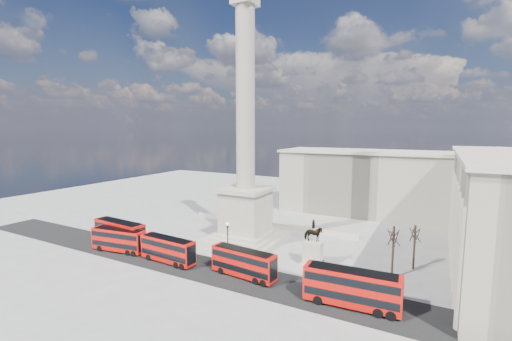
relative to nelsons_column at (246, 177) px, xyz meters
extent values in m
plane|color=#A2A09A|center=(0.00, -5.00, -12.92)|extent=(180.00, 180.00, 0.00)
cube|color=black|center=(5.00, -15.00, -12.91)|extent=(120.00, 9.00, 0.01)
cube|color=#BDB29E|center=(0.00, 0.00, -12.42)|extent=(14.00, 14.00, 1.00)
cube|color=#BDB29E|center=(0.00, 0.00, -11.67)|extent=(12.00, 12.00, 0.50)
cube|color=#BDB29E|center=(0.00, 0.00, -11.17)|extent=(10.00, 10.00, 0.50)
cube|color=#BDB29E|center=(0.00, 0.00, -6.92)|extent=(8.00, 8.00, 8.00)
cube|color=#BDB29E|center=(0.00, 0.00, -2.52)|extent=(9.00, 9.00, 0.80)
cylinder|color=#A99E8C|center=(0.00, 0.00, 14.88)|extent=(3.60, 3.60, 34.00)
cube|color=#BDB29E|center=(0.00, 0.00, 32.48)|extent=(4.20, 4.20, 1.20)
cube|color=beige|center=(0.00, 11.00, -12.37)|extent=(40.00, 0.60, 1.10)
cube|color=beige|center=(20.00, 35.00, -4.92)|extent=(50.00, 16.00, 16.00)
cube|color=beige|center=(20.00, 35.00, 3.38)|extent=(51.00, 17.00, 0.60)
cube|color=red|center=(-19.81, -13.93, -10.35)|extent=(12.05, 3.54, 4.38)
cube|color=black|center=(-19.81, -13.93, -11.13)|extent=(11.58, 3.57, 0.97)
cube|color=black|center=(-19.81, -13.93, -9.19)|extent=(11.58, 3.57, 0.97)
cube|color=black|center=(-19.81, -13.93, -8.13)|extent=(10.85, 3.19, 0.06)
cylinder|color=black|center=(-23.72, -13.65, -12.32)|extent=(1.39, 2.90, 1.19)
cylinder|color=black|center=(-16.49, -14.17, -12.32)|extent=(1.39, 2.90, 1.19)
cylinder|color=black|center=(-15.07, -14.27, -12.32)|extent=(1.39, 2.90, 1.19)
cube|color=red|center=(-5.97, -15.79, -10.65)|extent=(10.61, 2.96, 3.86)
cube|color=black|center=(-5.97, -15.79, -11.34)|extent=(10.19, 3.00, 0.86)
cube|color=black|center=(-5.97, -15.79, -9.63)|extent=(10.19, 3.00, 0.86)
cube|color=black|center=(-5.97, -15.79, -8.69)|extent=(9.55, 2.67, 0.06)
cylinder|color=black|center=(-9.43, -15.60, -12.39)|extent=(1.19, 2.56, 1.05)
cylinder|color=black|center=(-3.04, -15.95, -12.39)|extent=(1.19, 2.56, 1.05)
cylinder|color=black|center=(-1.78, -16.02, -12.39)|extent=(1.19, 2.56, 1.05)
cube|color=red|center=(8.08, -14.72, -10.64)|extent=(10.73, 3.39, 3.88)
cube|color=black|center=(8.08, -14.72, -11.33)|extent=(10.31, 3.41, 0.86)
cube|color=black|center=(8.08, -14.72, -9.61)|extent=(10.31, 3.41, 0.86)
cube|color=black|center=(8.08, -14.72, -8.67)|extent=(9.66, 3.05, 0.06)
cylinder|color=black|center=(4.62, -14.39, -12.39)|extent=(1.29, 2.61, 1.05)
cylinder|color=black|center=(11.02, -15.00, -12.39)|extent=(1.29, 2.61, 1.05)
cylinder|color=black|center=(12.28, -15.12, -12.39)|extent=(1.29, 2.61, 1.05)
cube|color=red|center=(24.42, -15.86, -10.35)|extent=(12.02, 3.38, 4.38)
cube|color=black|center=(24.42, -15.86, -11.13)|extent=(11.55, 3.41, 0.97)
cube|color=black|center=(24.42, -15.86, -9.19)|extent=(11.55, 3.41, 0.97)
cube|color=black|center=(24.42, -15.86, -8.13)|extent=(10.82, 3.04, 0.06)
cylinder|color=black|center=(20.51, -16.08, -12.32)|extent=(1.35, 2.88, 1.19)
cylinder|color=black|center=(27.75, -15.67, -12.32)|extent=(1.35, 2.88, 1.19)
cylinder|color=black|center=(29.17, -15.58, -12.32)|extent=(1.35, 2.88, 1.19)
cube|color=red|center=(-17.42, -16.18, -10.66)|extent=(10.70, 3.79, 3.86)
cube|color=black|center=(-17.42, -16.18, -11.35)|extent=(10.30, 3.79, 0.86)
cube|color=black|center=(-17.42, -16.18, -9.63)|extent=(10.30, 3.79, 0.86)
cube|color=black|center=(-17.42, -16.18, -8.70)|extent=(9.63, 3.41, 0.06)
cylinder|color=black|center=(-20.85, -16.65, -12.39)|extent=(1.38, 2.62, 1.05)
cylinder|color=black|center=(-14.52, -15.78, -12.39)|extent=(1.38, 2.62, 1.05)
cylinder|color=black|center=(-13.27, -15.61, -12.39)|extent=(1.38, 2.62, 1.05)
cylinder|color=black|center=(3.68, -12.25, -12.64)|extent=(0.49, 0.49, 0.56)
cylinder|color=black|center=(3.68, -12.25, -9.55)|extent=(0.18, 0.18, 6.74)
cylinder|color=black|center=(3.68, -12.25, -6.29)|extent=(0.34, 0.34, 0.34)
sphere|color=silver|center=(3.68, -12.25, -5.90)|extent=(0.63, 0.63, 0.63)
cube|color=beige|center=(15.87, -5.61, -12.69)|extent=(3.69, 2.76, 0.46)
cube|color=beige|center=(15.87, -5.61, -10.89)|extent=(2.95, 2.03, 4.05)
imported|color=black|center=(15.87, -5.61, -7.62)|extent=(3.19, 2.05, 2.49)
cylinder|color=black|center=(15.87, -5.61, -6.07)|extent=(0.46, 0.46, 1.11)
sphere|color=black|center=(15.87, -5.61, -5.32)|extent=(0.33, 0.33, 0.33)
cylinder|color=#332319|center=(27.87, -4.40, -8.93)|extent=(0.32, 0.32, 7.97)
cylinder|color=#332319|center=(30.48, 0.67, -9.32)|extent=(0.33, 0.33, 7.19)
cylinder|color=#332319|center=(42.19, 10.24, -9.37)|extent=(0.30, 0.30, 7.10)
imported|color=#272721|center=(18.06, -7.00, -11.98)|extent=(0.76, 0.57, 1.87)
imported|color=#272721|center=(19.34, -11.50, -12.06)|extent=(0.94, 0.80, 1.71)
imported|color=#272721|center=(14.84, -4.80, -12.14)|extent=(0.66, 0.99, 1.56)
camera|label=1|loc=(33.14, -57.31, 9.38)|focal=24.00mm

